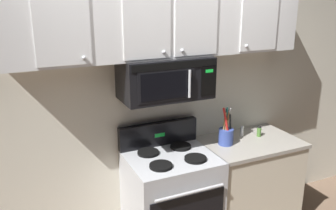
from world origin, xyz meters
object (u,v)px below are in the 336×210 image
Objects in this scene: utensil_crock_blue at (226,134)px; spice_jar at (259,131)px; salt_shaker at (242,131)px; over_range_microwave at (165,78)px; stove_range at (171,200)px.

spice_jar is at bearing 4.15° from utensil_crock_blue.
salt_shaker is at bearing 153.48° from spice_jar.
salt_shaker is 0.17m from spice_jar.
salt_shaker is (0.26, 0.11, -0.05)m from utensil_crock_blue.
salt_shaker is 0.94× the size of spice_jar.
utensil_crock_blue reaches higher than salt_shaker.
utensil_crock_blue reaches higher than spice_jar.
spice_jar is at bearing -26.52° from salt_shaker.
utensil_crock_blue is (0.58, -0.09, -0.58)m from over_range_microwave.
over_range_microwave is (-0.00, 0.12, 1.11)m from stove_range.
over_range_microwave is 1.17m from spice_jar.
over_range_microwave is at bearing 171.51° from utensil_crock_blue.
stove_range is 10.98× the size of salt_shaker.
stove_range is 1.11m from over_range_microwave.
spice_jar reaches higher than salt_shaker.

